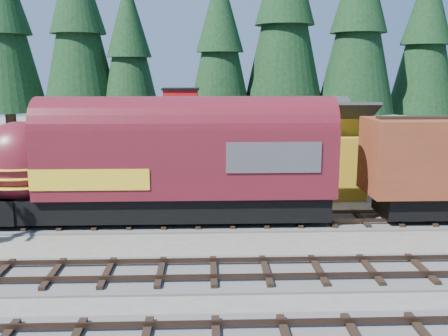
{
  "coord_description": "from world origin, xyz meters",
  "views": [
    {
      "loc": [
        -2.61,
        -17.99,
        6.84
      ],
      "look_at": [
        -1.83,
        4.0,
        2.55
      ],
      "focal_mm": 40.0,
      "sensor_mm": 36.0,
      "label": 1
    }
  ],
  "objects_px": {
    "locomotive": "(149,169)",
    "pickup_truck_b": "(9,181)",
    "depot": "(252,139)",
    "pickup_truck_a": "(26,191)",
    "caboose": "(168,131)"
  },
  "relations": [
    {
      "from": "locomotive",
      "to": "pickup_truck_b",
      "type": "relative_size",
      "value": 2.86
    },
    {
      "from": "depot",
      "to": "pickup_truck_b",
      "type": "distance_m",
      "value": 13.84
    },
    {
      "from": "pickup_truck_a",
      "to": "pickup_truck_b",
      "type": "bearing_deg",
      "value": 45.9
    },
    {
      "from": "pickup_truck_a",
      "to": "caboose",
      "type": "bearing_deg",
      "value": -19.46
    },
    {
      "from": "pickup_truck_a",
      "to": "pickup_truck_b",
      "type": "distance_m",
      "value": 3.18
    },
    {
      "from": "depot",
      "to": "caboose",
      "type": "distance_m",
      "value": 9.23
    },
    {
      "from": "locomotive",
      "to": "pickup_truck_b",
      "type": "height_order",
      "value": "locomotive"
    },
    {
      "from": "locomotive",
      "to": "depot",
      "type": "bearing_deg",
      "value": 51.5
    },
    {
      "from": "locomotive",
      "to": "caboose",
      "type": "relative_size",
      "value": 1.6
    },
    {
      "from": "pickup_truck_b",
      "to": "depot",
      "type": "bearing_deg",
      "value": -103.15
    },
    {
      "from": "depot",
      "to": "locomotive",
      "type": "xyz_separation_m",
      "value": [
        -5.17,
        -6.5,
        -0.42
      ]
    },
    {
      "from": "depot",
      "to": "pickup_truck_a",
      "type": "xyz_separation_m",
      "value": [
        -11.82,
        -3.52,
        -2.13
      ]
    },
    {
      "from": "locomotive",
      "to": "pickup_truck_b",
      "type": "distance_m",
      "value": 10.3
    },
    {
      "from": "caboose",
      "to": "pickup_truck_a",
      "type": "xyz_separation_m",
      "value": [
        -6.46,
        -11.02,
        -1.75
      ]
    },
    {
      "from": "depot",
      "to": "pickup_truck_b",
      "type": "relative_size",
      "value": 2.28
    }
  ]
}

